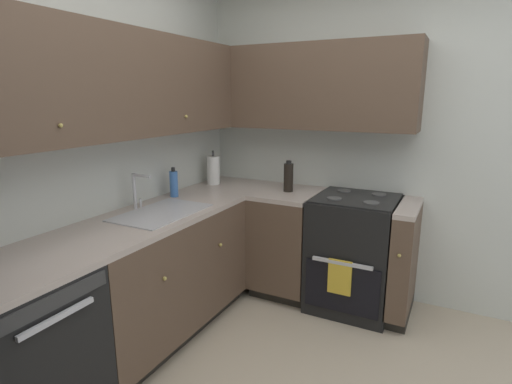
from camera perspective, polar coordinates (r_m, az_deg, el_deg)
wall_back at (r=2.63m, az=-26.05°, el=5.56°), size 3.52×0.05×2.69m
wall_right at (r=3.35m, az=18.22°, el=7.66°), size 0.05×3.18×2.69m
dishwasher at (r=2.36m, az=-30.41°, el=-19.66°), size 0.60×0.63×0.85m
lower_cabinets_back at (r=2.92m, az=-13.58°, el=-11.54°), size 1.39×0.62×0.85m
countertop_back at (r=2.76m, az=-14.06°, el=-3.32°), size 2.59×0.60×0.03m
lower_cabinets_right at (r=3.36m, az=8.01°, el=-7.85°), size 0.62×1.25×0.85m
countertop_right at (r=3.23m, az=8.24°, el=-0.62°), size 0.60×1.25×0.03m
oven_range at (r=3.29m, az=13.68°, el=-8.24°), size 0.68×0.62×1.03m
upper_cabinets_back at (r=2.63m, az=-19.86°, el=14.18°), size 2.27×0.34×0.65m
upper_cabinets_right at (r=3.33m, az=6.66°, el=14.54°), size 0.32×1.78×0.65m
sink at (r=2.77m, az=-13.18°, el=-3.71°), size 0.64×0.40×0.10m
faucet at (r=2.86m, az=-16.53°, el=0.52°), size 0.07×0.16×0.25m
soap_bottle at (r=3.16m, az=-11.57°, el=1.18°), size 0.06×0.06×0.23m
paper_towel_roll at (r=3.56m, az=-6.06°, el=3.10°), size 0.11×0.11×0.31m
oil_bottle at (r=3.28m, az=4.62°, el=2.12°), size 0.08×0.08×0.25m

